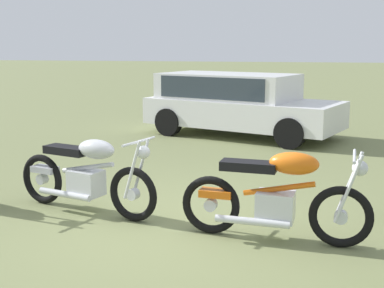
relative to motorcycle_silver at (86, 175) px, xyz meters
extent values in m
plane|color=olive|center=(1.19, -0.26, -0.48)|extent=(120.00, 120.00, 0.00)
torus|color=black|center=(0.68, -0.21, -0.15)|extent=(0.66, 0.28, 0.67)
torus|color=black|center=(-0.73, 0.23, -0.15)|extent=(0.66, 0.28, 0.67)
cylinder|color=silver|center=(0.68, -0.21, -0.15)|extent=(0.16, 0.14, 0.14)
cylinder|color=silver|center=(-0.73, 0.23, -0.15)|extent=(0.16, 0.14, 0.14)
cylinder|color=silver|center=(0.77, -0.14, 0.17)|extent=(0.26, 0.11, 0.72)
cylinder|color=silver|center=(0.71, -0.31, 0.17)|extent=(0.26, 0.11, 0.72)
cube|color=silver|center=(0.00, 0.01, -0.10)|extent=(0.47, 0.40, 0.32)
cylinder|color=#B7BABF|center=(0.03, 0.00, 0.10)|extent=(0.79, 0.29, 0.23)
ellipsoid|color=#B7BABF|center=(0.17, -0.05, 0.35)|extent=(0.57, 0.40, 0.24)
cube|color=black|center=(-0.29, 0.09, 0.29)|extent=(0.64, 0.41, 0.10)
cube|color=#B7BABF|center=(-0.67, 0.21, -0.01)|extent=(0.40, 0.28, 0.08)
cylinder|color=silver|center=(0.78, -0.23, 0.50)|extent=(0.22, 0.62, 0.03)
sphere|color=silver|center=(0.83, -0.25, 0.38)|extent=(0.20, 0.20, 0.16)
cylinder|color=silver|center=(-0.26, -0.08, -0.24)|extent=(0.79, 0.31, 0.08)
torus|color=black|center=(3.05, -0.55, -0.15)|extent=(0.67, 0.15, 0.66)
torus|color=black|center=(1.66, -0.42, -0.15)|extent=(0.67, 0.15, 0.66)
cylinder|color=silver|center=(3.05, -0.55, -0.15)|extent=(0.15, 0.11, 0.14)
cylinder|color=silver|center=(1.66, -0.42, -0.15)|extent=(0.15, 0.11, 0.14)
cylinder|color=silver|center=(3.12, -0.47, 0.17)|extent=(0.27, 0.06, 0.72)
cylinder|color=silver|center=(3.10, -0.65, 0.17)|extent=(0.27, 0.06, 0.72)
cube|color=silver|center=(2.38, -0.49, -0.10)|extent=(0.43, 0.34, 0.32)
cylinder|color=orange|center=(2.41, -0.49, 0.10)|extent=(0.77, 0.13, 0.22)
ellipsoid|color=orange|center=(2.55, -0.50, 0.38)|extent=(0.54, 0.31, 0.24)
cube|color=black|center=(2.08, -0.46, 0.32)|extent=(0.62, 0.29, 0.10)
cube|color=orange|center=(1.72, -0.43, -0.01)|extent=(0.38, 0.21, 0.08)
cylinder|color=silver|center=(3.15, -0.56, 0.50)|extent=(0.09, 0.64, 0.03)
sphere|color=silver|center=(3.21, -0.57, 0.38)|extent=(0.17, 0.17, 0.16)
cylinder|color=silver|center=(2.14, -0.63, -0.24)|extent=(0.80, 0.15, 0.08)
cube|color=silver|center=(1.29, 6.01, 0.07)|extent=(4.75, 3.23, 0.60)
cube|color=silver|center=(0.91, 6.14, 0.65)|extent=(3.45, 2.61, 0.60)
cube|color=#2D3842|center=(0.91, 6.14, 0.67)|extent=(3.03, 2.49, 0.48)
cylinder|color=black|center=(2.98, 6.31, -0.16)|extent=(0.68, 0.43, 0.64)
cylinder|color=black|center=(2.39, 4.69, -0.16)|extent=(0.68, 0.43, 0.64)
cylinder|color=black|center=(0.18, 7.33, -0.16)|extent=(0.68, 0.43, 0.64)
cylinder|color=black|center=(-0.41, 5.71, -0.16)|extent=(0.68, 0.43, 0.64)
camera|label=1|loc=(2.61, -5.93, 1.60)|focal=48.88mm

